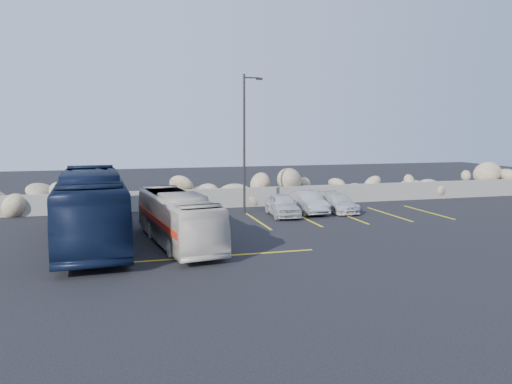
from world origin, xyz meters
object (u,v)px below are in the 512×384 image
object	(u,v)px
tour_coach	(91,207)
car_a	(282,205)
car_c	(338,203)
car_b	(308,202)
lamppost	(245,140)
vintage_bus	(178,218)

from	to	relation	value
tour_coach	car_a	world-z (taller)	tour_coach
car_c	car_b	bearing A→B (deg)	178.05
car_b	car_a	bearing A→B (deg)	-161.40
car_c	lamppost	bearing A→B (deg)	172.56
vintage_bus	car_c	size ratio (longest dim) A/B	2.19
tour_coach	car_b	distance (m)	12.83
car_a	car_b	bearing A→B (deg)	22.55
vintage_bus	tour_coach	xyz separation A→B (m)	(-3.56, 1.32, 0.45)
tour_coach	car_a	bearing A→B (deg)	19.42
lamppost	tour_coach	size ratio (longest dim) A/B	0.71
lamppost	car_c	xyz separation A→B (m)	(5.51, -0.87, -3.76)
tour_coach	car_b	bearing A→B (deg)	18.89
tour_coach	car_c	world-z (taller)	tour_coach
tour_coach	vintage_bus	bearing A→B (deg)	-22.96
vintage_bus	tour_coach	size ratio (longest dim) A/B	0.71
lamppost	car_a	world-z (taller)	lamppost
lamppost	car_a	bearing A→B (deg)	-36.64
car_a	car_c	distance (m)	3.72
vintage_bus	tour_coach	world-z (taller)	tour_coach
car_a	car_b	xyz separation A→B (m)	(1.80, 0.60, -0.01)
lamppost	vintage_bus	world-z (taller)	lamppost
tour_coach	car_a	xyz separation A→B (m)	(10.10, 4.08, -0.94)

